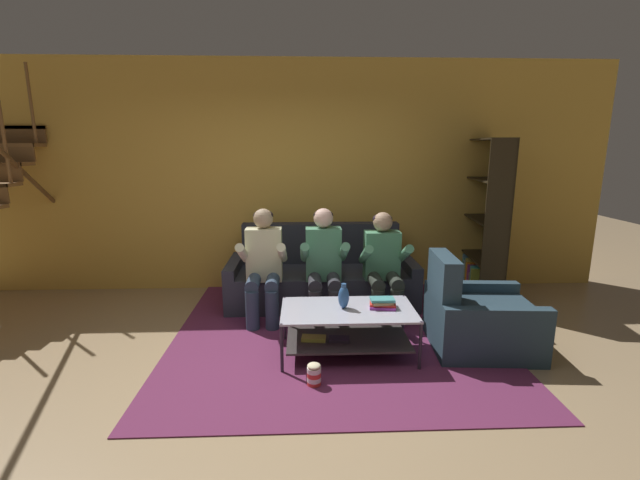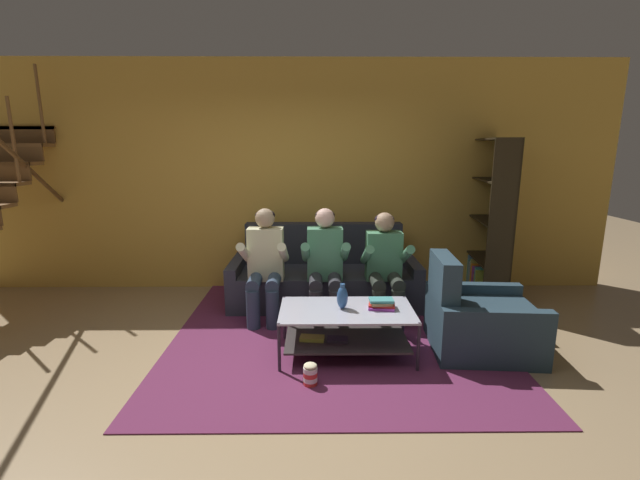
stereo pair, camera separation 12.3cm
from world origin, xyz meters
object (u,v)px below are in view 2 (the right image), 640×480
(book_stack, at_px, (381,304))
(armchair, at_px, (478,321))
(person_seated_middle, at_px, (325,261))
(bookshelf, at_px, (490,237))
(couch, at_px, (324,278))
(popcorn_tub, at_px, (310,374))
(vase, at_px, (342,297))
(coffee_table, at_px, (345,324))
(person_seated_right, at_px, (385,263))
(person_seated_left, at_px, (265,261))

(book_stack, relative_size, armchair, 0.26)
(person_seated_middle, bearing_deg, bookshelf, 19.87)
(couch, distance_m, popcorn_tub, 1.90)
(vase, distance_m, popcorn_tub, 0.75)
(coffee_table, height_order, vase, vase)
(person_seated_middle, xyz_separation_m, person_seated_right, (0.64, -0.00, -0.02))
(person_seated_right, xyz_separation_m, popcorn_tub, (-0.78, -1.35, -0.53))
(couch, relative_size, coffee_table, 1.86)
(coffee_table, relative_size, book_stack, 4.68)
(couch, distance_m, book_stack, 1.45)
(person_seated_right, xyz_separation_m, coffee_table, (-0.48, -0.84, -0.34))
(vase, xyz_separation_m, popcorn_tub, (-0.28, -0.53, -0.45))
(vase, bearing_deg, coffee_table, -36.46)
(bookshelf, xyz_separation_m, popcorn_tub, (-2.20, -2.10, -0.66))
(person_seated_right, relative_size, book_stack, 4.57)
(bookshelf, distance_m, armchair, 1.71)
(coffee_table, height_order, popcorn_tub, coffee_table)
(person_seated_right, distance_m, bookshelf, 1.60)
(armchair, bearing_deg, book_stack, -175.79)
(person_seated_left, distance_m, armchair, 2.20)
(person_seated_left, bearing_deg, coffee_table, -46.41)
(vase, height_order, armchair, armchair)
(person_seated_right, bearing_deg, bookshelf, 27.85)
(coffee_table, bearing_deg, vase, 143.54)
(coffee_table, height_order, armchair, armchair)
(person_seated_left, xyz_separation_m, person_seated_middle, (0.64, 0.00, 0.00))
(couch, xyz_separation_m, popcorn_tub, (-0.14, -1.88, -0.20))
(person_seated_middle, xyz_separation_m, bookshelf, (2.05, 0.74, 0.10))
(coffee_table, bearing_deg, person_seated_right, 60.39)
(coffee_table, xyz_separation_m, bookshelf, (1.89, 1.59, 0.46))
(person_seated_left, xyz_separation_m, vase, (0.78, -0.82, -0.11))
(person_seated_middle, height_order, person_seated_right, person_seated_middle)
(coffee_table, relative_size, vase, 5.17)
(person_seated_middle, bearing_deg, coffee_table, -79.06)
(person_seated_left, xyz_separation_m, armchair, (2.03, -0.76, -0.37))
(person_seated_middle, height_order, bookshelf, bookshelf)
(bookshelf, bearing_deg, person_seated_right, -152.15)
(person_seated_left, xyz_separation_m, person_seated_right, (1.28, -0.00, -0.02))
(person_seated_left, relative_size, bookshelf, 0.62)
(person_seated_left, distance_m, popcorn_tub, 1.55)
(armchair, bearing_deg, person_seated_middle, 151.26)
(person_seated_right, bearing_deg, armchair, -45.42)
(person_seated_middle, distance_m, popcorn_tub, 1.47)
(person_seated_right, relative_size, armchair, 1.19)
(bookshelf, height_order, armchair, bookshelf)
(vase, distance_m, armchair, 1.28)
(person_seated_right, relative_size, bookshelf, 0.59)
(person_seated_right, height_order, bookshelf, bookshelf)
(person_seated_right, distance_m, coffee_table, 1.02)
(person_seated_left, relative_size, coffee_table, 1.02)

